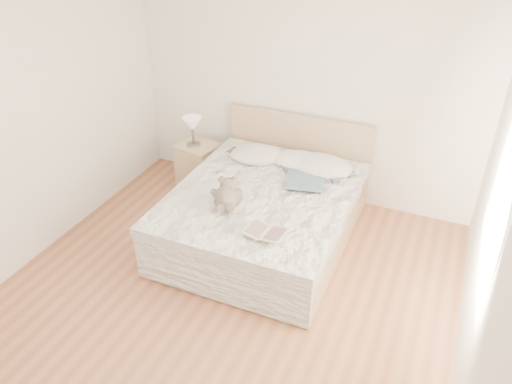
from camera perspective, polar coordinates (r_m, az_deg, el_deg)
floor at (r=4.55m, az=-4.84°, el=-13.28°), size 4.00×4.50×0.00m
wall_back at (r=5.61m, az=5.44°, el=12.26°), size 4.00×0.02×2.70m
wall_left at (r=4.93m, az=-26.80°, el=6.07°), size 0.02×4.50×2.70m
wall_right at (r=3.37m, az=25.80°, el=-5.37°), size 0.02×4.50×2.70m
window at (r=3.57m, az=26.07°, el=-1.33°), size 0.02×1.30×1.10m
bed at (r=5.18m, az=1.10°, el=-2.30°), size 1.72×2.14×1.00m
nightstand at (r=6.13m, az=-6.55°, el=3.02°), size 0.52×0.48×0.56m
table_lamp at (r=5.89m, az=-7.28°, el=7.54°), size 0.29×0.29×0.36m
pillow_left at (r=5.57m, az=0.10°, el=4.28°), size 0.69×0.58×0.18m
pillow_middle at (r=5.47m, az=4.88°, el=3.63°), size 0.61×0.47×0.17m
pillow_right at (r=5.39m, az=7.51°, el=2.99°), size 0.69×0.50×0.20m
blouse at (r=5.20m, az=5.76°, el=1.83°), size 0.74×0.77×0.02m
photo_book at (r=5.62m, az=-1.88°, el=4.46°), size 0.31×0.24×0.02m
childrens_book at (r=4.35m, az=1.15°, el=-4.63°), size 0.39×0.28×0.02m
teddy_bear at (r=4.71m, az=-3.49°, el=-1.23°), size 0.39×0.45×0.20m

